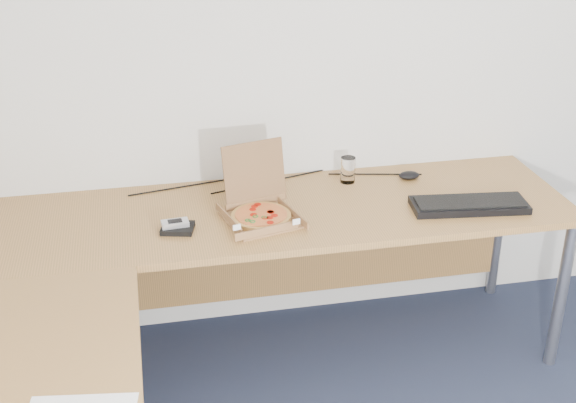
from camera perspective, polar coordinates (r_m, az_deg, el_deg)
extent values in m
cube|color=#A3713A|center=(3.13, -1.34, -0.88)|extent=(2.50, 0.70, 0.03)
cylinder|color=gray|center=(3.92, 15.43, -2.13)|extent=(0.05, 0.05, 0.70)
cube|color=olive|center=(3.04, -2.02, -1.39)|extent=(0.27, 0.27, 0.01)
cube|color=olive|center=(3.12, -2.53, 2.08)|extent=(0.27, 0.05, 0.26)
cylinder|color=gold|center=(3.03, -2.02, -1.17)|extent=(0.24, 0.24, 0.02)
cylinder|color=#B1281A|center=(3.03, -2.02, -0.97)|extent=(0.21, 0.21, 0.00)
cylinder|color=white|center=(3.37, 4.50, 2.38)|extent=(0.07, 0.07, 0.12)
cube|color=black|center=(3.22, 13.38, -0.27)|extent=(0.49, 0.22, 0.03)
ellipsoid|color=black|center=(3.45, 9.03, 1.95)|extent=(0.11, 0.09, 0.03)
cube|color=black|center=(2.99, -8.24, -1.98)|extent=(0.14, 0.13, 0.02)
cube|color=#B2B5BA|center=(2.99, -8.44, -1.63)|extent=(0.11, 0.06, 0.02)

